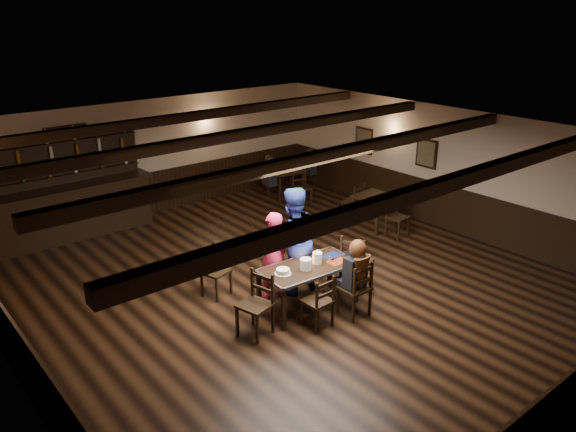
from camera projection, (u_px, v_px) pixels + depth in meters
ground at (287, 285)px, 10.06m from camera, size 10.00×10.00×0.00m
room_shell at (286, 192)px, 9.47m from camera, size 9.02×10.02×2.71m
dining_table at (309, 270)px, 9.10m from camera, size 1.66×0.91×0.75m
chair_near_left at (321, 299)px, 8.56m from camera, size 0.42×0.40×0.87m
chair_near_right at (358, 286)px, 8.86m from camera, size 0.45×0.43×0.95m
chair_end_left at (258, 298)px, 8.44m from camera, size 0.54×0.55×0.99m
chair_end_right at (355, 259)px, 9.68m from camera, size 0.58×0.60×1.02m
chair_far_pushed at (212, 266)px, 9.57m from camera, size 0.52×0.50×0.90m
woman_pink at (273, 256)px, 9.39m from camera, size 0.61×0.44×1.55m
man_blue at (292, 241)px, 9.53m from camera, size 0.97×0.79×1.90m
seated_person at (356, 267)px, 8.79m from camera, size 0.36×0.55×0.89m
cake at (283, 272)px, 8.79m from camera, size 0.27×0.27×0.09m
plate_stack_a at (306, 264)px, 8.93m from camera, size 0.19×0.19×0.18m
plate_stack_b at (317, 258)px, 9.14m from camera, size 0.16×0.16×0.19m
tea_light at (307, 261)px, 9.18m from camera, size 0.06×0.06×0.06m
salt_shaker at (330, 258)px, 9.25m from camera, size 0.03×0.03×0.08m
pepper_shaker at (331, 259)px, 9.22m from camera, size 0.04×0.04×0.09m
drink_glass at (318, 254)px, 9.35m from camera, size 0.08×0.08×0.13m
menu_red at (337, 261)px, 9.23m from camera, size 0.33×0.23×0.00m
menu_blue at (332, 256)px, 9.44m from camera, size 0.37×0.28×0.00m
bar_counter at (58, 207)px, 11.80m from camera, size 4.04×0.70×2.20m
back_table_a at (375, 200)px, 12.43m from camera, size 0.87×0.87×0.75m
back_table_b at (286, 174)px, 14.37m from camera, size 0.95×0.95×0.75m
bg_patron_left at (269, 170)px, 13.93m from camera, size 0.29×0.41×0.78m
bg_patron_right at (310, 161)px, 14.88m from camera, size 0.22×0.35×0.71m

